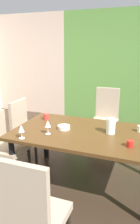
# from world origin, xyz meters

# --- Properties ---
(ground_plane) EXTENTS (5.86, 5.43, 0.02)m
(ground_plane) POSITION_xyz_m (0.00, 0.00, -0.01)
(ground_plane) COLOR #32251B
(back_panel_interior) EXTENTS (2.11, 0.10, 2.56)m
(back_panel_interior) POSITION_xyz_m (-1.88, 2.66, 1.28)
(back_panel_interior) COLOR beige
(back_panel_interior) RESTS_ON ground_plane
(dining_table) EXTENTS (1.79, 1.09, 0.72)m
(dining_table) POSITION_xyz_m (0.55, -0.07, 0.65)
(dining_table) COLOR #503317
(dining_table) RESTS_ON ground_plane
(chair_left_near) EXTENTS (0.45, 0.44, 0.92)m
(chair_left_near) POSITION_xyz_m (-0.49, -0.35, 0.52)
(chair_left_near) COLOR tan
(chair_left_near) RESTS_ON ground_plane
(chair_head_far) EXTENTS (0.44, 0.45, 1.04)m
(chair_head_far) POSITION_xyz_m (0.54, 1.24, 0.56)
(chair_head_far) COLOR tan
(chair_head_far) RESTS_ON ground_plane
(chair_left_far) EXTENTS (0.45, 0.44, 0.96)m
(chair_left_far) POSITION_xyz_m (-0.49, 0.22, 0.53)
(chair_left_far) COLOR tan
(chair_left_far) RESTS_ON ground_plane
(chair_head_near) EXTENTS (0.44, 0.44, 1.03)m
(chair_head_near) POSITION_xyz_m (0.53, -1.37, 0.56)
(chair_head_near) COLOR tan
(chair_head_near) RESTS_ON ground_plane
(wine_glass_north) EXTENTS (0.07, 0.07, 0.17)m
(wine_glass_north) POSITION_xyz_m (0.15, -0.30, 0.85)
(wine_glass_north) COLOR silver
(wine_glass_north) RESTS_ON dining_table
(wine_glass_center) EXTENTS (0.07, 0.07, 0.16)m
(wine_glass_center) POSITION_xyz_m (-0.07, -0.53, 0.84)
(wine_glass_center) COLOR silver
(wine_glass_center) RESTS_ON dining_table
(serving_bowl_west) EXTENTS (0.16, 0.16, 0.05)m
(serving_bowl_west) POSITION_xyz_m (0.27, -0.08, 0.75)
(serving_bowl_west) COLOR silver
(serving_bowl_west) RESTS_ON dining_table
(cup_rear) EXTENTS (0.08, 0.08, 0.08)m
(cup_rear) POSITION_xyz_m (-0.12, 0.20, 0.77)
(cup_rear) COLOR red
(cup_rear) RESTS_ON dining_table
(cup_east) EXTENTS (0.07, 0.07, 0.08)m
(cup_east) POSITION_xyz_m (1.19, 0.17, 0.76)
(cup_east) COLOR beige
(cup_east) RESTS_ON dining_table
(cup_left) EXTENTS (0.08, 0.08, 0.07)m
(cup_left) POSITION_xyz_m (1.12, -0.31, 0.76)
(cup_left) COLOR red
(cup_left) RESTS_ON dining_table
(pitcher_south) EXTENTS (0.12, 0.11, 0.19)m
(pitcher_south) POSITION_xyz_m (0.86, -0.01, 0.82)
(pitcher_south) COLOR white
(pitcher_south) RESTS_ON dining_table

